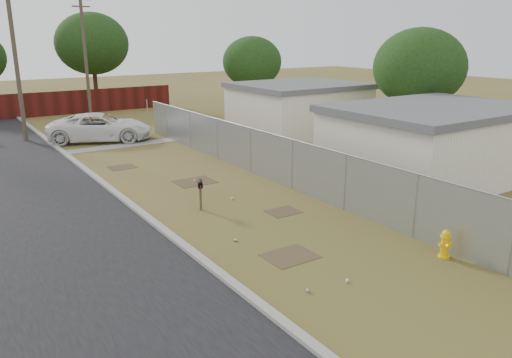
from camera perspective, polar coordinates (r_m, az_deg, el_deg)
ground at (r=18.31m, az=-3.64°, el=-2.70°), size 120.00×120.00×0.00m
chainlink_fence at (r=20.54m, az=2.43°, el=1.73°), size 0.10×27.06×2.02m
utility_poles at (r=36.07m, az=-26.40°, el=12.60°), size 12.60×8.24×9.00m
houses at (r=26.16m, az=11.49°, el=6.27°), size 9.30×17.24×3.10m
horizon_trees at (r=39.76m, az=-20.42°, el=13.33°), size 33.32×31.94×7.78m
fire_hydrant at (r=14.71m, az=20.81°, el=-6.98°), size 0.43×0.43×0.84m
mailbox at (r=17.37m, az=-6.39°, el=-0.85°), size 0.32×0.46×1.08m
pickup_truck at (r=30.18m, az=-17.35°, el=5.67°), size 6.33×4.76×1.60m
scattered_litter at (r=15.77m, az=-0.44°, el=-5.68°), size 2.19×10.14×0.07m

